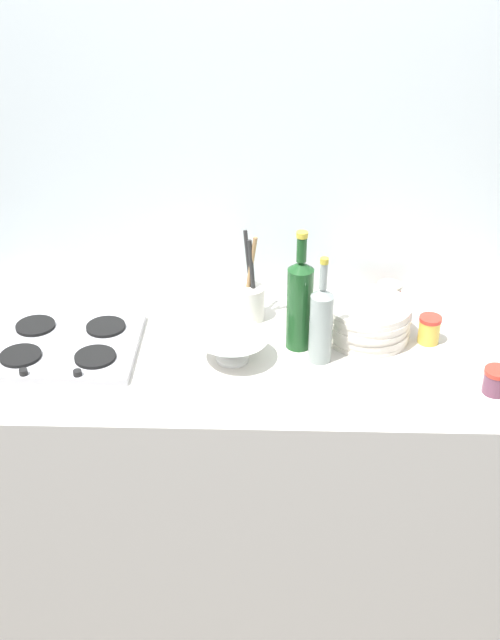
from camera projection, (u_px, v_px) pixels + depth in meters
name	position (u px, v px, depth m)	size (l,w,h in m)	color
ground_plane	(250.00, 569.00, 2.83)	(6.00, 6.00, 0.00)	#47423D
counter_block	(250.00, 472.00, 2.60)	(1.80, 0.70, 0.90)	beige
backsplash_panel	(253.00, 235.00, 2.59)	(1.90, 0.06, 2.23)	silver
stovetop_hob	(65.00, 345.00, 2.39)	(0.43, 0.37, 0.04)	#B2B2B7
plate_stack	(368.00, 320.00, 2.43)	(0.26, 0.26, 0.12)	silver
wine_bottle_leftmost	(321.00, 323.00, 2.29)	(0.07, 0.07, 0.33)	gray
wine_bottle_mid_left	(300.00, 302.00, 2.34)	(0.08, 0.08, 0.37)	#19471E
mixing_bowl	(232.00, 347.00, 2.33)	(0.21, 0.21, 0.08)	white
utensil_crock	(250.00, 299.00, 2.52)	(0.09, 0.09, 0.29)	silver
condiment_jar_front	(496.00, 381.00, 2.19)	(0.07, 0.07, 0.07)	#66384C
condiment_jar_rear	(429.00, 329.00, 2.41)	(0.07, 0.07, 0.09)	gold
condiment_jar_spare	(388.00, 299.00, 2.55)	(0.08, 0.08, 0.11)	#C64C2D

